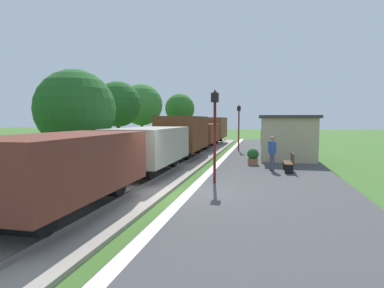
{
  "coord_description": "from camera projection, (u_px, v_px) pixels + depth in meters",
  "views": [
    {
      "loc": [
        2.83,
        -10.47,
        2.79
      ],
      "look_at": [
        -0.55,
        4.64,
        1.56
      ],
      "focal_mm": 29.2,
      "sensor_mm": 36.0,
      "label": 1
    }
  ],
  "objects": [
    {
      "name": "bench_down_platform",
      "position": [
        278.0,
        144.0,
        25.69
      ],
      "size": [
        0.42,
        1.5,
        0.91
      ],
      "color": "#422819",
      "rests_on": "platform_slab"
    },
    {
      "name": "potted_planter",
      "position": [
        253.0,
        156.0,
        17.43
      ],
      "size": [
        0.64,
        0.64,
        0.92
      ],
      "color": "#9E6642",
      "rests_on": "platform_slab"
    },
    {
      "name": "tree_field_distant",
      "position": [
        180.0,
        109.0,
        37.09
      ],
      "size": [
        3.5,
        3.5,
        5.82
      ],
      "color": "#4C3823",
      "rests_on": "ground"
    },
    {
      "name": "tree_trackside_mid",
      "position": [
        75.0,
        110.0,
        15.44
      ],
      "size": [
        3.92,
        3.92,
        5.23
      ],
      "color": "#4C3823",
      "rests_on": "ground"
    },
    {
      "name": "ground_plane",
      "position": [
        179.0,
        198.0,
        11.02
      ],
      "size": [
        160.0,
        160.0,
        0.0
      ],
      "primitive_type": "plane",
      "color": "#3D6628"
    },
    {
      "name": "bench_near_hut",
      "position": [
        290.0,
        162.0,
        15.07
      ],
      "size": [
        0.42,
        1.5,
        0.91
      ],
      "color": "#422819",
      "rests_on": "platform_slab"
    },
    {
      "name": "tree_field_left",
      "position": [
        142.0,
        105.0,
        32.43
      ],
      "size": [
        4.32,
        4.32,
        6.46
      ],
      "color": "#4C3823",
      "rests_on": "ground"
    },
    {
      "name": "freight_train",
      "position": [
        186.0,
        137.0,
        22.01
      ],
      "size": [
        2.5,
        32.6,
        2.72
      ],
      "color": "brown",
      "rests_on": "rail_near"
    },
    {
      "name": "lamp_post_near",
      "position": [
        215.0,
        119.0,
        12.22
      ],
      "size": [
        0.28,
        0.28,
        3.7
      ],
      "color": "#591414",
      "rests_on": "platform_slab"
    },
    {
      "name": "lamp_post_far",
      "position": [
        239.0,
        119.0,
        24.94
      ],
      "size": [
        0.28,
        0.28,
        3.7
      ],
      "color": "#591414",
      "rests_on": "platform_slab"
    },
    {
      "name": "platform_slab",
      "position": [
        272.0,
        200.0,
        10.31
      ],
      "size": [
        6.0,
        60.0,
        0.25
      ],
      "primitive_type": "cube",
      "color": "#424244",
      "rests_on": "ground"
    },
    {
      "name": "station_hut",
      "position": [
        286.0,
        136.0,
        20.63
      ],
      "size": [
        3.5,
        5.8,
        2.78
      ],
      "color": "tan",
      "rests_on": "platform_slab"
    },
    {
      "name": "person_waiting",
      "position": [
        272.0,
        152.0,
        15.31
      ],
      "size": [
        0.39,
        0.45,
        1.71
      ],
      "rotation": [
        0.0,
        0.0,
        3.62
      ],
      "color": "#474C66",
      "rests_on": "platform_slab"
    },
    {
      "name": "platform_edge_stripe",
      "position": [
        190.0,
        192.0,
        10.91
      ],
      "size": [
        0.36,
        60.0,
        0.01
      ],
      "primitive_type": "cube",
      "color": "silver",
      "rests_on": "platform_slab"
    },
    {
      "name": "track_ballast",
      "position": [
        116.0,
        193.0,
        11.54
      ],
      "size": [
        3.8,
        60.0,
        0.12
      ],
      "primitive_type": "cube",
      "color": "#9E9389",
      "rests_on": "ground"
    },
    {
      "name": "tree_trackside_far",
      "position": [
        118.0,
        104.0,
        23.98
      ],
      "size": [
        3.49,
        3.49,
        5.69
      ],
      "color": "#4C3823",
      "rests_on": "ground"
    },
    {
      "name": "rail_far",
      "position": [
        98.0,
        189.0,
        11.68
      ],
      "size": [
        0.07,
        60.0,
        0.14
      ],
      "primitive_type": "cube",
      "color": "slate",
      "rests_on": "track_ballast"
    },
    {
      "name": "rail_near",
      "position": [
        134.0,
        191.0,
        11.37
      ],
      "size": [
        0.07,
        60.0,
        0.14
      ],
      "primitive_type": "cube",
      "color": "slate",
      "rests_on": "track_ballast"
    }
  ]
}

